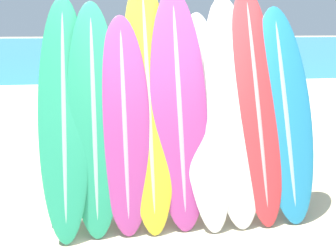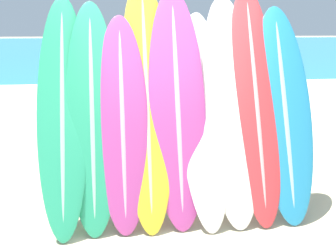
{
  "view_description": "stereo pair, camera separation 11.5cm",
  "coord_description": "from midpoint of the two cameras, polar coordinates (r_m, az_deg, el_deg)",
  "views": [
    {
      "loc": [
        -0.75,
        -2.99,
        1.95
      ],
      "look_at": [
        -0.04,
        1.52,
        0.8
      ],
      "focal_mm": 42.0,
      "sensor_mm": 36.0,
      "label": 1
    },
    {
      "loc": [
        -0.64,
        -3.0,
        1.95
      ],
      "look_at": [
        -0.04,
        1.52,
        0.8
      ],
      "focal_mm": 42.0,
      "sensor_mm": 36.0,
      "label": 2
    }
  ],
  "objects": [
    {
      "name": "surfboard_slot_4",
      "position": [
        3.97,
        0.78,
        2.9
      ],
      "size": [
        0.58,
        0.93,
        2.35
      ],
      "color": "#B23D8E",
      "rests_on": "ground_plane"
    },
    {
      "name": "surfboard_slot_7",
      "position": [
        4.21,
        11.93,
        3.61
      ],
      "size": [
        0.52,
        1.1,
        2.4
      ],
      "color": "red",
      "rests_on": "ground_plane"
    },
    {
      "name": "surfboard_slot_2",
      "position": [
        3.89,
        -7.18,
        0.53
      ],
      "size": [
        0.51,
        0.85,
        2.08
      ],
      "color": "#B23D8E",
      "rests_on": "ground_plane"
    },
    {
      "name": "ocean_water",
      "position": [
        43.08,
        -8.26,
        11.47
      ],
      "size": [
        120.0,
        60.0,
        0.01
      ],
      "color": "teal",
      "rests_on": "ground_plane"
    },
    {
      "name": "surfboard_rack",
      "position": [
        4.07,
        0.97,
        -7.79
      ],
      "size": [
        2.61,
        0.04,
        0.78
      ],
      "color": "#47474C",
      "rests_on": "ground_plane"
    },
    {
      "name": "surfboard_slot_6",
      "position": [
        4.12,
        8.51,
        2.77
      ],
      "size": [
        0.59,
        1.07,
        2.3
      ],
      "color": "silver",
      "rests_on": "ground_plane"
    },
    {
      "name": "surfboard_slot_0",
      "position": [
        3.96,
        -15.63,
        1.82
      ],
      "size": [
        0.5,
        1.11,
        2.28
      ],
      "color": "#289E70",
      "rests_on": "ground_plane"
    },
    {
      "name": "person_mid_beach",
      "position": [
        12.62,
        -8.02,
        9.18
      ],
      "size": [
        0.27,
        0.22,
        1.61
      ],
      "rotation": [
        0.0,
        0.0,
        3.31
      ],
      "color": "#846047",
      "rests_on": "ground_plane"
    },
    {
      "name": "surfboard_slot_8",
      "position": [
        4.31,
        15.84,
        2.13
      ],
      "size": [
        0.59,
        0.97,
        2.19
      ],
      "color": "teal",
      "rests_on": "ground_plane"
    },
    {
      "name": "surfboard_slot_3",
      "position": [
        3.97,
        -3.7,
        3.82
      ],
      "size": [
        0.52,
        1.08,
        2.48
      ],
      "color": "yellow",
      "rests_on": "ground_plane"
    },
    {
      "name": "surfboard_slot_5",
      "position": [
        4.04,
        4.63,
        1.36
      ],
      "size": [
        0.5,
        1.05,
        2.12
      ],
      "color": "silver",
      "rests_on": "ground_plane"
    },
    {
      "name": "surfboard_slot_1",
      "position": [
        3.91,
        -11.51,
        1.44
      ],
      "size": [
        0.52,
        0.9,
        2.22
      ],
      "color": "#289E70",
      "rests_on": "ground_plane"
    },
    {
      "name": "person_near_water",
      "position": [
        8.73,
        5.13,
        7.58
      ],
      "size": [
        0.3,
        0.28,
        1.75
      ],
      "rotation": [
        0.0,
        0.0,
        2.5
      ],
      "color": "#A87A5B",
      "rests_on": "ground_plane"
    }
  ]
}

